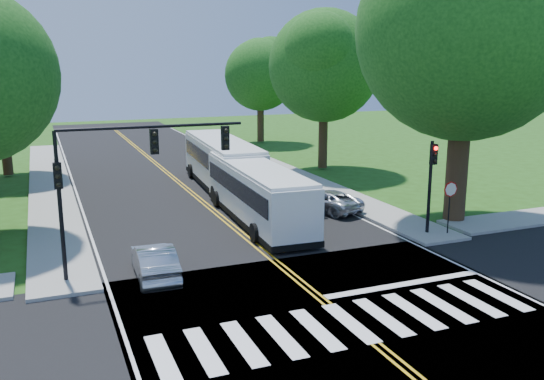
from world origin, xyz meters
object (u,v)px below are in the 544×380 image
suv (326,201)px  bus_lead (257,192)px  signal_nw (124,165)px  hatchback (155,262)px  bus_follow (222,163)px  signal_ne (431,175)px  dark_sedan (305,197)px

suv → bus_lead: bearing=-12.8°
signal_nw → hatchback: size_ratio=1.77×
signal_nw → bus_follow: 16.34m
bus_follow → signal_ne: bearing=117.1°
signal_ne → bus_lead: bearing=140.8°
bus_lead → suv: bus_lead is taller
hatchback → suv: bearing=-145.9°
bus_follow → suv: size_ratio=2.94×
signal_nw → dark_sedan: signal_nw is taller
bus_lead → dark_sedan: bus_lead is taller
signal_ne → bus_follow: (-5.94, 13.92, -1.26)m
hatchback → dark_sedan: hatchback is taller
bus_lead → hatchback: bearing=45.9°
bus_follow → suv: bus_follow is taller
hatchback → suv: hatchback is taller
bus_follow → dark_sedan: 7.44m
signal_ne → dark_sedan: bearing=113.6°
bus_follow → dark_sedan: (2.83, -6.80, -1.06)m
suv → bus_follow: bearing=-85.3°
bus_lead → suv: (4.31, 0.50, -0.96)m
bus_lead → bus_follow: bearing=-92.4°
bus_follow → hatchback: bearing=67.6°
bus_follow → hatchback: (-7.26, -14.64, -1.02)m
bus_lead → hatchback: 9.03m
signal_ne → bus_follow: bearing=113.1°
signal_ne → bus_lead: size_ratio=0.38×
bus_follow → hatchback: size_ratio=3.10×
bus_lead → hatchback: bus_lead is taller
hatchback → suv: 12.72m
signal_nw → dark_sedan: (10.94, 7.13, -3.74)m
bus_lead → dark_sedan: size_ratio=2.65×
bus_follow → dark_sedan: size_ratio=2.89×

